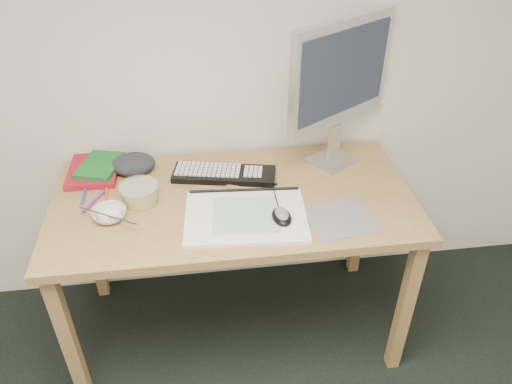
{
  "coord_description": "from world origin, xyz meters",
  "views": [
    {
      "loc": [
        -0.03,
        -0.13,
        1.89
      ],
      "look_at": [
        0.17,
        1.34,
        0.83
      ],
      "focal_mm": 35.0,
      "sensor_mm": 36.0,
      "label": 1
    }
  ],
  "objects_px": {
    "keyboard": "(224,174)",
    "monitor": "(341,78)",
    "rice_bowl": "(109,214)",
    "desk": "(234,214)",
    "sketchpad": "(246,216)"
  },
  "relations": [
    {
      "from": "keyboard",
      "to": "rice_bowl",
      "type": "xyz_separation_m",
      "value": [
        -0.44,
        -0.22,
        0.01
      ]
    },
    {
      "from": "monitor",
      "to": "rice_bowl",
      "type": "xyz_separation_m",
      "value": [
        -0.91,
        -0.28,
        -0.36
      ]
    },
    {
      "from": "sketchpad",
      "to": "keyboard",
      "type": "height_order",
      "value": "keyboard"
    },
    {
      "from": "desk",
      "to": "sketchpad",
      "type": "bearing_deg",
      "value": -75.89
    },
    {
      "from": "desk",
      "to": "rice_bowl",
      "type": "distance_m",
      "value": 0.48
    },
    {
      "from": "desk",
      "to": "keyboard",
      "type": "relative_size",
      "value": 3.35
    },
    {
      "from": "sketchpad",
      "to": "keyboard",
      "type": "relative_size",
      "value": 1.06
    },
    {
      "from": "keyboard",
      "to": "monitor",
      "type": "xyz_separation_m",
      "value": [
        0.47,
        0.06,
        0.37
      ]
    },
    {
      "from": "desk",
      "to": "rice_bowl",
      "type": "height_order",
      "value": "rice_bowl"
    },
    {
      "from": "desk",
      "to": "keyboard",
      "type": "distance_m",
      "value": 0.18
    },
    {
      "from": "monitor",
      "to": "keyboard",
      "type": "bearing_deg",
      "value": 155.31
    },
    {
      "from": "desk",
      "to": "monitor",
      "type": "xyz_separation_m",
      "value": [
        0.45,
        0.21,
        0.46
      ]
    },
    {
      "from": "sketchpad",
      "to": "monitor",
      "type": "bearing_deg",
      "value": 43.85
    },
    {
      "from": "monitor",
      "to": "rice_bowl",
      "type": "distance_m",
      "value": 1.02
    },
    {
      "from": "desk",
      "to": "monitor",
      "type": "relative_size",
      "value": 2.3
    }
  ]
}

